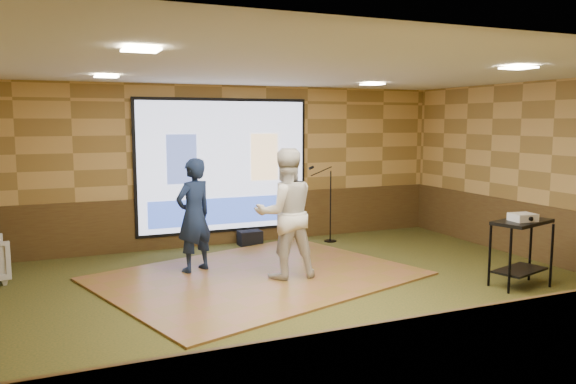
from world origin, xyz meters
name	(u,v)px	position (x,y,z in m)	size (l,w,h in m)	color
ground	(298,295)	(0.00, 0.00, 0.00)	(9.00, 9.00, 0.00)	#2C391A
room_shell	(298,140)	(0.00, 0.00, 2.09)	(9.04, 7.04, 3.02)	tan
wainscot_back	(224,219)	(0.00, 3.48, 0.47)	(9.00, 0.04, 0.95)	#462C17
wainscot_front	(481,364)	(0.00, -3.48, 0.47)	(9.00, 0.04, 0.95)	#462C17
wainscot_right	(546,235)	(4.48, 0.00, 0.47)	(0.04, 7.00, 0.95)	#462C17
projector_screen	(224,167)	(0.00, 3.44, 1.47)	(3.32, 0.06, 2.52)	black
downlight_nw	(106,76)	(-2.20, 1.80, 2.97)	(0.32, 0.32, 0.02)	#FFECBF
downlight_ne	(372,84)	(2.20, 1.80, 2.97)	(0.32, 0.32, 0.02)	#FFECBF
downlight_sw	(141,50)	(-2.20, -1.50, 2.97)	(0.32, 0.32, 0.02)	#FFECBF
downlight_se	(518,68)	(2.20, -1.50, 2.97)	(0.32, 0.32, 0.02)	#FFECBF
dance_floor	(258,276)	(-0.20, 1.05, 0.02)	(4.41, 3.36, 0.03)	brown
player_left	(194,215)	(-1.01, 1.67, 0.91)	(0.64, 0.42, 1.75)	#152242
player_right	(285,213)	(0.15, 0.81, 0.99)	(0.93, 0.73, 1.92)	silver
av_table	(521,240)	(3.07, -0.84, 0.67)	(0.91, 0.48, 0.96)	black
projector	(523,217)	(3.03, -0.89, 1.01)	(0.32, 0.27, 0.11)	silver
mic_stand	(328,217)	(1.91, 2.88, 0.49)	(0.59, 0.24, 1.50)	black
duffel_bag	(250,238)	(0.42, 3.20, 0.14)	(0.43, 0.29, 0.27)	black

